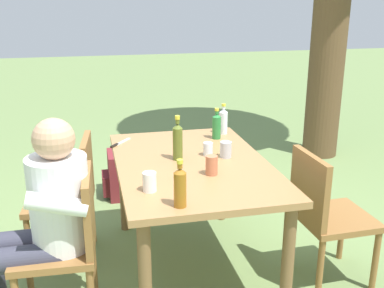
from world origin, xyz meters
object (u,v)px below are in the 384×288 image
bottle_olive (178,141)px  cup_steel (226,150)px  table_knife (119,143)px  chair_far_right (324,211)px  cup_glass (208,149)px  person_in_white_shirt (45,213)px  cup_terracotta (212,165)px  chair_near_left (71,193)px  bottle_amber (180,187)px  chair_near_right (69,239)px  cup_white (150,182)px  bottle_green (217,126)px  backpack_by_near_side (116,176)px  bottle_clear (223,121)px  dining_table (192,176)px

bottle_olive → cup_steel: (0.03, 0.31, -0.07)m
table_knife → bottle_olive: bearing=39.6°
chair_far_right → bottle_olive: bottle_olive is taller
bottle_olive → table_knife: bottle_olive is taller
cup_steel → cup_glass: (-0.06, -0.10, -0.01)m
person_in_white_shirt → cup_terracotta: bearing=95.4°
chair_near_left → person_in_white_shirt: 0.67m
bottle_amber → cup_terracotta: bearing=145.1°
chair_near_right → cup_white: same height
chair_near_left → person_in_white_shirt: bearing=-9.6°
cup_glass → table_knife: cup_glass is taller
bottle_green → backpack_by_near_side: size_ratio=0.55×
chair_near_left → cup_glass: chair_near_left is taller
chair_far_right → person_in_white_shirt: 1.67m
bottle_clear → cup_steel: (0.52, -0.14, -0.05)m
dining_table → backpack_by_near_side: dining_table is taller
bottle_amber → table_knife: size_ratio=1.22×
dining_table → bottle_olive: bottle_olive is taller
backpack_by_near_side → cup_terracotta: bearing=17.4°
person_in_white_shirt → cup_white: person_in_white_shirt is taller
chair_near_right → chair_far_right: same height
bottle_clear → bottle_green: size_ratio=1.02×
bottle_olive → bottle_green: 0.54m
bottle_olive → cup_white: 0.53m
cup_steel → cup_glass: bearing=-120.1°
person_in_white_shirt → bottle_green: 1.42m
cup_white → chair_near_left: bearing=-147.8°
bottle_green → table_knife: bearing=-92.3°
chair_near_right → backpack_by_near_side: (-1.62, 0.36, -0.29)m
chair_far_right → person_in_white_shirt: size_ratio=0.74×
chair_near_left → bottle_green: (-0.14, 1.06, 0.37)m
cup_glass → backpack_by_near_side: cup_glass is taller
person_in_white_shirt → bottle_amber: bearing=66.6°
chair_near_right → bottle_olive: size_ratio=2.98×
bottle_clear → bottle_olive: 0.67m
chair_near_right → chair_far_right: bearing=90.1°
chair_near_left → chair_far_right: bearing=67.4°
chair_near_left → bottle_olive: 0.84m
cup_terracotta → table_knife: 0.87m
person_in_white_shirt → bottle_olive: bearing=115.9°
bottle_green → chair_far_right: bearing=31.9°
bottle_clear → cup_glass: 0.53m
table_knife → backpack_by_near_side: 0.99m
bottle_green → cup_steel: 0.42m
person_in_white_shirt → table_knife: size_ratio=5.77×
bottle_amber → table_knife: bottle_amber is taller
bottle_green → cup_terracotta: 0.73m
bottle_green → backpack_by_near_side: bearing=-140.0°
dining_table → cup_steel: (-0.04, 0.24, 0.15)m
chair_near_left → bottle_green: bottle_green is taller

